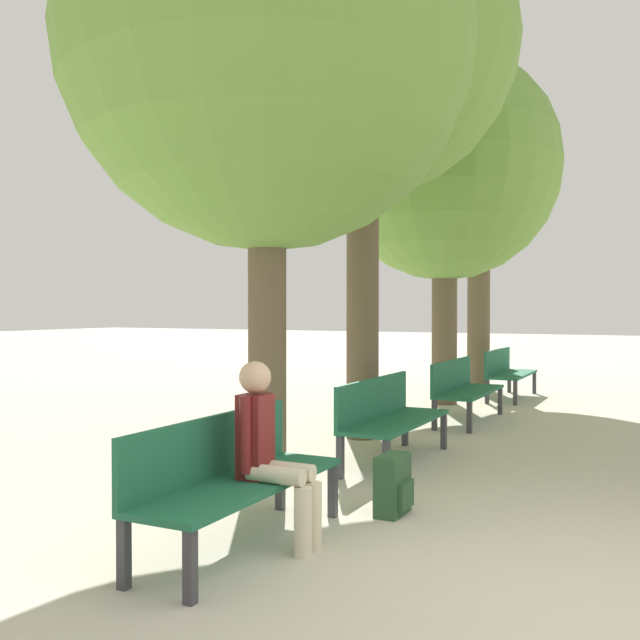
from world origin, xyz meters
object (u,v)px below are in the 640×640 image
object	(u,v)px
bench_row_0	(231,471)
tree_row_2	(445,168)
backpack	(393,485)
person_seated	(270,448)
bench_row_2	(463,386)
bench_row_3	(506,370)
tree_row_3	(479,197)
tree_row_0	(267,45)
tree_row_1	(363,44)
bench_row_1	(388,414)

from	to	relation	value
bench_row_0	tree_row_2	size ratio (longest dim) A/B	0.32
tree_row_2	backpack	bearing A→B (deg)	-76.83
person_seated	backpack	size ratio (longest dim) A/B	2.69
tree_row_2	person_seated	world-z (taller)	tree_row_2
bench_row_2	backpack	size ratio (longest dim) A/B	4.08
bench_row_2	bench_row_3	distance (m)	2.85
bench_row_0	tree_row_3	xyz separation A→B (m)	(-0.75, 9.63, 3.20)
person_seated	tree_row_0	bearing A→B (deg)	121.13
bench_row_3	tree_row_0	distance (m)	7.69
tree_row_0	tree_row_3	xyz separation A→B (m)	(0.00, 7.89, -0.27)
tree_row_3	backpack	bearing A→B (deg)	-80.26
bench_row_2	bench_row_0	bearing A→B (deg)	-90.00
bench_row_0	bench_row_2	distance (m)	5.70
tree_row_1	bench_row_0	bearing A→B (deg)	-79.27
tree_row_3	backpack	xyz separation A→B (m)	(1.46, -8.49, -3.46)
tree_row_0	backpack	size ratio (longest dim) A/B	13.03
bench_row_3	bench_row_0	bearing A→B (deg)	-90.00
bench_row_0	tree_row_0	world-z (taller)	tree_row_0
bench_row_2	backpack	bearing A→B (deg)	-81.22
bench_row_2	person_seated	distance (m)	5.61
backpack	tree_row_3	bearing A→B (deg)	99.74
bench_row_0	person_seated	distance (m)	0.30
bench_row_3	backpack	bearing A→B (deg)	-84.57
bench_row_2	backpack	world-z (taller)	bench_row_2
tree_row_0	person_seated	world-z (taller)	tree_row_0
bench_row_1	person_seated	size ratio (longest dim) A/B	1.52
person_seated	bench_row_0	bearing A→B (deg)	-157.41
tree_row_1	person_seated	distance (m)	5.69
bench_row_0	tree_row_1	xyz separation A→B (m)	(-0.75, 3.97, 4.21)
bench_row_2	person_seated	world-z (taller)	person_seated
bench_row_2	tree_row_2	distance (m)	3.81
bench_row_2	bench_row_1	bearing A→B (deg)	-90.00
tree_row_3	tree_row_1	bearing A→B (deg)	-90.00
bench_row_1	bench_row_3	size ratio (longest dim) A/B	1.00
bench_row_3	tree_row_1	distance (m)	6.27
backpack	tree_row_0	bearing A→B (deg)	157.70
bench_row_2	tree_row_0	bearing A→B (deg)	-100.73
bench_row_1	bench_row_3	xyz separation A→B (m)	(0.00, 5.70, 0.00)
tree_row_1	tree_row_3	distance (m)	5.75
bench_row_3	tree_row_2	world-z (taller)	tree_row_2
bench_row_0	person_seated	size ratio (longest dim) A/B	1.52
tree_row_3	bench_row_0	bearing A→B (deg)	-85.53
bench_row_3	backpack	size ratio (longest dim) A/B	4.08
bench_row_2	tree_row_2	bearing A→B (deg)	114.36
tree_row_0	bench_row_2	bearing A→B (deg)	79.27
bench_row_1	tree_row_1	distance (m)	4.42
bench_row_0	bench_row_2	world-z (taller)	same
tree_row_3	bench_row_2	bearing A→B (deg)	-79.14
tree_row_1	backpack	xyz separation A→B (m)	(1.46, -2.83, -4.48)
tree_row_2	tree_row_1	bearing A→B (deg)	-90.00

